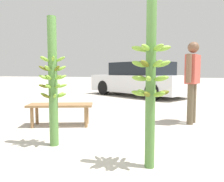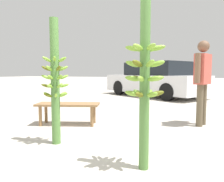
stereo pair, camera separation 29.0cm
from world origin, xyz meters
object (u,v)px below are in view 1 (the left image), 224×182
Objects in this scene: banana_stalk_left at (53,81)px; parked_car at (139,80)px; banana_stalk_center at (151,81)px; market_bench at (60,107)px; vendor_person at (193,76)px.

parked_car is (-0.12, 6.64, -0.20)m from banana_stalk_left.
market_bench is at bearing 145.23° from banana_stalk_center.
vendor_person is (0.49, 2.25, 0.02)m from banana_stalk_center.
banana_stalk_center is at bearing -175.09° from vendor_person.
banana_stalk_center is 1.38× the size of market_bench.
banana_stalk_left is 1.10× the size of vendor_person.
banana_stalk_left is at bearing -83.87° from market_bench.
banana_stalk_center is 2.34m from market_bench.
parked_car is at bearing 91.04° from banana_stalk_left.
banana_stalk_center reaches higher than vendor_person.
parked_car is at bearing 102.00° from banana_stalk_center.
vendor_person is 1.27× the size of market_bench.
market_bench is 5.67m from parked_car.
banana_stalk_left is at bearing -149.99° from parked_car.
banana_stalk_center is 1.09× the size of vendor_person.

